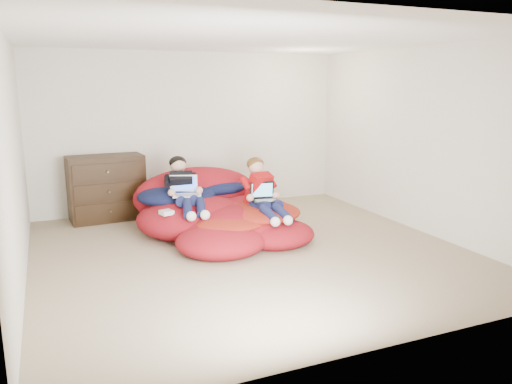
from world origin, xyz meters
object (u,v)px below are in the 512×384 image
at_px(beanbag_pile, 219,214).
at_px(younger_boy, 262,190).
at_px(dresser, 107,188).
at_px(older_boy, 184,186).
at_px(laptop_white, 186,190).
at_px(laptop_black, 264,196).

height_order(beanbag_pile, younger_boy, younger_boy).
bearing_deg(dresser, younger_boy, -43.46).
xyz_separation_m(dresser, older_boy, (0.87, -1.21, 0.19)).
xyz_separation_m(laptop_white, laptop_black, (0.93, -0.45, -0.07)).
height_order(laptop_white, laptop_black, laptop_white).
distance_m(older_boy, laptop_white, 0.09).
xyz_separation_m(younger_boy, laptop_black, (0.00, -0.05, -0.07)).
xyz_separation_m(dresser, laptop_black, (1.79, -1.75, 0.08)).
bearing_deg(older_boy, laptop_black, -30.09).
bearing_deg(beanbag_pile, older_boy, 170.19).
bearing_deg(older_boy, dresser, 125.56).
height_order(dresser, laptop_white, dresser).
xyz_separation_m(younger_boy, laptop_white, (-0.93, 0.40, -0.01)).
bearing_deg(laptop_white, dresser, 123.79).
distance_m(older_boy, laptop_black, 1.08).
height_order(older_boy, laptop_white, older_boy).
relative_size(dresser, laptop_black, 3.18).
height_order(dresser, beanbag_pile, dresser).
distance_m(dresser, older_boy, 1.50).
distance_m(beanbag_pile, laptop_black, 0.72).
bearing_deg(younger_boy, beanbag_pile, 139.13).
bearing_deg(younger_boy, laptop_black, -90.00).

